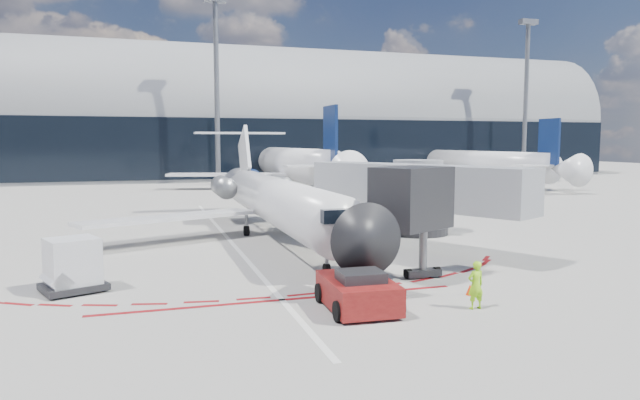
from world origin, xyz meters
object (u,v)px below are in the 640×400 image
object	(u,v)px
regional_jet	(274,199)
uld_container	(73,265)
ramp_worker	(476,285)
pushback_tug	(358,292)

from	to	relation	value
regional_jet	uld_container	size ratio (longest dim) A/B	10.17
regional_jet	ramp_worker	distance (m)	17.38
ramp_worker	uld_container	world-z (taller)	uld_container
pushback_tug	ramp_worker	bearing A→B (deg)	-14.10
pushback_tug	uld_container	distance (m)	11.44
regional_jet	pushback_tug	distance (m)	15.86
regional_jet	uld_container	world-z (taller)	regional_jet
uld_container	ramp_worker	bearing A→B (deg)	-48.18
regional_jet	pushback_tug	xyz separation A→B (m)	(-0.49, -15.75, -1.79)
regional_jet	uld_container	bearing A→B (deg)	-135.86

